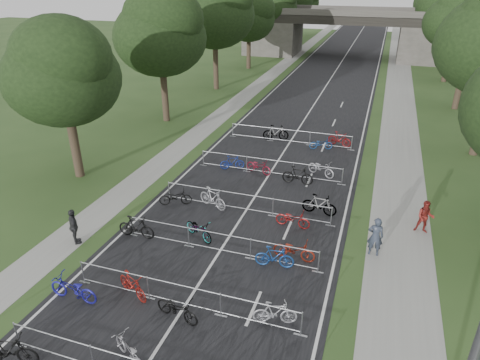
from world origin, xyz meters
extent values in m
cube|color=black|center=(0.00, 50.00, 0.01)|extent=(11.00, 140.00, 0.01)
cube|color=gray|center=(8.00, 50.00, 0.01)|extent=(3.00, 140.00, 0.01)
cube|color=gray|center=(-7.50, 50.00, 0.01)|extent=(2.00, 140.00, 0.01)
cube|color=silver|center=(0.00, 50.00, 0.00)|extent=(0.12, 140.00, 0.00)
cube|color=#44423C|center=(-11.50, 65.00, 2.50)|extent=(8.00, 8.00, 5.00)
cube|color=#44423C|center=(11.50, 65.00, 2.50)|extent=(8.00, 8.00, 5.00)
cube|color=black|center=(0.00, 65.00, 5.60)|extent=(30.00, 8.00, 1.20)
cube|color=#44423C|center=(0.00, 61.20, 6.60)|extent=(30.00, 0.40, 0.90)
cube|color=#44423C|center=(0.00, 68.80, 6.60)|extent=(30.00, 0.40, 0.90)
cylinder|color=#33261C|center=(-11.50, 16.00, 2.10)|extent=(0.56, 0.56, 4.20)
ellipsoid|color=black|center=(-11.50, 16.00, 6.22)|extent=(6.72, 6.72, 5.51)
sphere|color=black|center=(-10.90, 15.50, 7.56)|extent=(5.38, 5.38, 5.38)
sphere|color=black|center=(-12.00, 16.50, 5.38)|extent=(4.37, 4.37, 4.37)
cylinder|color=#33261C|center=(-11.50, 28.00, 2.36)|extent=(0.56, 0.56, 4.72)
ellipsoid|color=black|center=(-11.50, 28.00, 6.99)|extent=(7.56, 7.56, 6.20)
sphere|color=black|center=(-10.90, 27.50, 8.50)|extent=(6.05, 6.05, 6.05)
sphere|color=black|center=(-12.00, 28.50, 6.05)|extent=(4.91, 4.91, 4.91)
cylinder|color=#33261C|center=(-11.50, 40.00, 2.62)|extent=(0.56, 0.56, 5.25)
ellipsoid|color=black|center=(-11.50, 40.00, 7.77)|extent=(8.40, 8.40, 6.89)
sphere|color=black|center=(-12.00, 40.50, 6.72)|extent=(5.46, 5.46, 5.46)
cylinder|color=#33261C|center=(13.00, 40.00, 1.92)|extent=(0.56, 0.56, 3.85)
ellipsoid|color=black|center=(13.00, 40.00, 5.70)|extent=(6.16, 6.16, 5.05)
sphere|color=black|center=(13.60, 39.50, 6.93)|extent=(4.93, 4.93, 4.93)
sphere|color=black|center=(12.50, 40.50, 4.93)|extent=(4.00, 4.00, 4.00)
cylinder|color=#33261C|center=(-11.50, 52.00, 2.10)|extent=(0.56, 0.56, 4.20)
ellipsoid|color=black|center=(-11.50, 52.00, 6.22)|extent=(6.72, 6.72, 5.51)
sphere|color=black|center=(-10.90, 51.50, 7.56)|extent=(5.38, 5.38, 5.38)
sphere|color=black|center=(-12.00, 52.50, 5.38)|extent=(4.37, 4.37, 4.37)
cylinder|color=#33261C|center=(13.00, 52.00, 2.24)|extent=(0.56, 0.56, 4.48)
ellipsoid|color=black|center=(13.00, 52.00, 6.63)|extent=(7.17, 7.17, 5.88)
sphere|color=black|center=(13.60, 51.50, 8.06)|extent=(5.73, 5.73, 5.73)
sphere|color=black|center=(12.50, 52.50, 5.73)|extent=(4.66, 4.66, 4.66)
cylinder|color=#33261C|center=(-11.50, 64.00, 2.36)|extent=(0.56, 0.56, 4.72)
ellipsoid|color=black|center=(-11.50, 64.00, 6.99)|extent=(7.56, 7.56, 6.20)
sphere|color=black|center=(-12.00, 64.50, 6.05)|extent=(4.91, 4.91, 4.91)
cylinder|color=#33261C|center=(13.00, 64.00, 2.55)|extent=(0.56, 0.56, 5.11)
ellipsoid|color=black|center=(13.00, 64.00, 7.56)|extent=(8.18, 8.18, 6.70)
sphere|color=black|center=(12.50, 64.50, 6.54)|extent=(5.31, 5.31, 5.31)
cylinder|color=#33261C|center=(-11.50, 76.00, 2.62)|extent=(0.56, 0.56, 5.25)
sphere|color=black|center=(-12.00, 76.50, 6.72)|extent=(5.46, 5.46, 5.46)
cylinder|color=#33261C|center=(13.00, 76.00, 1.92)|extent=(0.56, 0.56, 3.85)
ellipsoid|color=black|center=(13.00, 76.00, 5.70)|extent=(6.16, 6.16, 5.05)
sphere|color=black|center=(13.60, 75.50, 6.93)|extent=(4.93, 4.93, 4.93)
sphere|color=black|center=(12.50, 76.50, 4.93)|extent=(4.00, 4.00, 4.00)
cylinder|color=#33261C|center=(-11.50, 88.00, 2.10)|extent=(0.56, 0.56, 4.20)
ellipsoid|color=black|center=(-11.50, 88.00, 6.22)|extent=(6.72, 6.72, 5.51)
sphere|color=black|center=(-12.00, 88.50, 5.38)|extent=(4.37, 4.37, 4.37)
cylinder|color=#33261C|center=(13.00, 88.00, 2.24)|extent=(0.56, 0.56, 4.48)
ellipsoid|color=black|center=(13.00, 88.00, 6.63)|extent=(7.17, 7.17, 5.88)
sphere|color=black|center=(12.50, 88.50, 5.73)|extent=(4.66, 4.66, 4.66)
cylinder|color=#A5A8AD|center=(0.00, 3.60, 1.05)|extent=(9.20, 0.04, 0.04)
cylinder|color=#A5A8AD|center=(-4.60, 3.60, 0.55)|extent=(0.05, 0.05, 1.10)
cube|color=#A5A8AD|center=(-4.60, 3.60, 0.01)|extent=(0.50, 0.08, 0.03)
cylinder|color=#A5A8AD|center=(-1.53, 3.60, 0.55)|extent=(0.05, 0.05, 1.10)
cylinder|color=#A5A8AD|center=(0.00, 7.20, 1.05)|extent=(9.20, 0.04, 0.04)
cylinder|color=#A5A8AD|center=(0.00, 7.20, 0.18)|extent=(9.20, 0.04, 0.04)
cylinder|color=#A5A8AD|center=(-4.60, 7.20, 0.55)|extent=(0.05, 0.05, 1.10)
cube|color=#A5A8AD|center=(-4.60, 7.20, 0.01)|extent=(0.50, 0.08, 0.03)
cylinder|color=#A5A8AD|center=(-1.53, 7.20, 0.55)|extent=(0.05, 0.05, 1.10)
cube|color=#A5A8AD|center=(-1.53, 7.20, 0.01)|extent=(0.50, 0.08, 0.03)
cylinder|color=#A5A8AD|center=(1.53, 7.20, 0.55)|extent=(0.05, 0.05, 1.10)
cube|color=#A5A8AD|center=(1.53, 7.20, 0.01)|extent=(0.50, 0.08, 0.03)
cylinder|color=#A5A8AD|center=(4.60, 7.20, 0.55)|extent=(0.05, 0.05, 1.10)
cube|color=#A5A8AD|center=(4.60, 7.20, 0.01)|extent=(0.50, 0.08, 0.03)
cylinder|color=#A5A8AD|center=(0.00, 11.00, 1.05)|extent=(9.20, 0.04, 0.04)
cylinder|color=#A5A8AD|center=(0.00, 11.00, 0.18)|extent=(9.20, 0.04, 0.04)
cylinder|color=#A5A8AD|center=(-4.60, 11.00, 0.55)|extent=(0.05, 0.05, 1.10)
cube|color=#A5A8AD|center=(-4.60, 11.00, 0.01)|extent=(0.50, 0.08, 0.03)
cylinder|color=#A5A8AD|center=(-1.53, 11.00, 0.55)|extent=(0.05, 0.05, 1.10)
cube|color=#A5A8AD|center=(-1.53, 11.00, 0.01)|extent=(0.50, 0.08, 0.03)
cylinder|color=#A5A8AD|center=(1.53, 11.00, 0.55)|extent=(0.05, 0.05, 1.10)
cube|color=#A5A8AD|center=(1.53, 11.00, 0.01)|extent=(0.50, 0.08, 0.03)
cylinder|color=#A5A8AD|center=(4.60, 11.00, 0.55)|extent=(0.05, 0.05, 1.10)
cube|color=#A5A8AD|center=(4.60, 11.00, 0.01)|extent=(0.50, 0.08, 0.03)
cylinder|color=#A5A8AD|center=(0.00, 15.00, 1.05)|extent=(9.20, 0.04, 0.04)
cylinder|color=#A5A8AD|center=(0.00, 15.00, 0.18)|extent=(9.20, 0.04, 0.04)
cylinder|color=#A5A8AD|center=(-4.60, 15.00, 0.55)|extent=(0.05, 0.05, 1.10)
cube|color=#A5A8AD|center=(-4.60, 15.00, 0.01)|extent=(0.50, 0.08, 0.03)
cylinder|color=#A5A8AD|center=(-1.53, 15.00, 0.55)|extent=(0.05, 0.05, 1.10)
cube|color=#A5A8AD|center=(-1.53, 15.00, 0.01)|extent=(0.50, 0.08, 0.03)
cylinder|color=#A5A8AD|center=(1.53, 15.00, 0.55)|extent=(0.05, 0.05, 1.10)
cube|color=#A5A8AD|center=(1.53, 15.00, 0.01)|extent=(0.50, 0.08, 0.03)
cylinder|color=#A5A8AD|center=(4.60, 15.00, 0.55)|extent=(0.05, 0.05, 1.10)
cube|color=#A5A8AD|center=(4.60, 15.00, 0.01)|extent=(0.50, 0.08, 0.03)
cylinder|color=#A5A8AD|center=(0.00, 20.00, 1.05)|extent=(9.20, 0.04, 0.04)
cylinder|color=#A5A8AD|center=(0.00, 20.00, 0.18)|extent=(9.20, 0.04, 0.04)
cylinder|color=#A5A8AD|center=(-4.60, 20.00, 0.55)|extent=(0.05, 0.05, 1.10)
cube|color=#A5A8AD|center=(-4.60, 20.00, 0.01)|extent=(0.50, 0.08, 0.03)
cylinder|color=#A5A8AD|center=(-1.53, 20.00, 0.55)|extent=(0.05, 0.05, 1.10)
cube|color=#A5A8AD|center=(-1.53, 20.00, 0.01)|extent=(0.50, 0.08, 0.03)
cylinder|color=#A5A8AD|center=(1.53, 20.00, 0.55)|extent=(0.05, 0.05, 1.10)
cube|color=#A5A8AD|center=(1.53, 20.00, 0.01)|extent=(0.50, 0.08, 0.03)
cylinder|color=#A5A8AD|center=(4.60, 20.00, 0.55)|extent=(0.05, 0.05, 1.10)
cube|color=#A5A8AD|center=(4.60, 20.00, 0.01)|extent=(0.50, 0.08, 0.03)
cylinder|color=#A5A8AD|center=(0.00, 26.00, 1.05)|extent=(9.20, 0.04, 0.04)
cylinder|color=#A5A8AD|center=(0.00, 26.00, 0.18)|extent=(9.20, 0.04, 0.04)
cylinder|color=#A5A8AD|center=(-4.60, 26.00, 0.55)|extent=(0.05, 0.05, 1.10)
cube|color=#A5A8AD|center=(-4.60, 26.00, 0.01)|extent=(0.50, 0.08, 0.03)
cylinder|color=#A5A8AD|center=(-1.53, 26.00, 0.55)|extent=(0.05, 0.05, 1.10)
cube|color=#A5A8AD|center=(-1.53, 26.00, 0.01)|extent=(0.50, 0.08, 0.03)
cylinder|color=#A5A8AD|center=(1.53, 26.00, 0.55)|extent=(0.05, 0.05, 1.10)
cube|color=#A5A8AD|center=(1.53, 26.00, 0.01)|extent=(0.50, 0.08, 0.03)
cylinder|color=#A5A8AD|center=(4.60, 26.00, 0.55)|extent=(0.05, 0.05, 1.10)
cube|color=#A5A8AD|center=(4.60, 26.00, 0.01)|extent=(0.50, 0.08, 0.03)
imported|color=black|center=(-4.30, 2.92, 0.62)|extent=(2.13, 1.06, 1.23)
imported|color=gray|center=(-0.56, 4.24, 0.49)|extent=(1.95, 1.47, 0.98)
imported|color=#1D1B97|center=(-4.30, 6.17, 0.56)|extent=(2.13, 0.75, 1.12)
imported|color=maroon|center=(-2.21, 7.13, 0.55)|extent=(1.87, 1.24, 1.09)
imported|color=black|center=(0.05, 6.55, 0.50)|extent=(1.98, 1.04, 0.99)
imported|color=#B3B4BB|center=(3.56, 7.49, 0.50)|extent=(1.73, 0.92, 1.00)
imported|color=black|center=(-4.30, 10.93, 0.58)|extent=(1.93, 0.59, 1.15)
imported|color=#A5A8AD|center=(-1.37, 11.83, 0.50)|extent=(2.00, 1.49, 1.00)
imported|color=#1A4592|center=(2.70, 10.78, 0.53)|extent=(1.80, 0.72, 1.05)
imported|color=maroon|center=(3.40, 11.61, 0.51)|extent=(1.96, 0.76, 1.02)
imported|color=black|center=(-3.96, 14.49, 0.48)|extent=(1.91, 1.31, 0.95)
imported|color=#96979D|center=(-1.86, 14.87, 0.58)|extent=(2.00, 1.26, 1.17)
imported|color=maroon|center=(2.76, 14.31, 0.47)|extent=(1.85, 0.76, 0.95)
imported|color=#A5A8AD|center=(3.83, 16.01, 0.57)|extent=(1.95, 0.73, 1.14)
imported|color=navy|center=(-2.54, 20.03, 0.49)|extent=(1.66, 1.09, 0.97)
imported|color=maroon|center=(-0.72, 20.02, 0.49)|extent=(1.97, 1.20, 0.98)
imported|color=black|center=(1.98, 19.25, 0.58)|extent=(1.93, 0.55, 1.16)
imported|color=#B0AFB7|center=(3.17, 20.92, 0.51)|extent=(2.06, 1.50, 1.03)
imported|color=#A5A8AD|center=(-1.18, 26.30, 0.60)|extent=(2.07, 0.99, 1.20)
imported|color=#19478D|center=(2.46, 25.46, 0.44)|extent=(1.78, 1.06, 0.88)
imported|color=maroon|center=(3.66, 26.55, 0.55)|extent=(1.90, 0.99, 1.10)
imported|color=#2E3646|center=(6.80, 13.15, 0.97)|extent=(0.72, 0.49, 1.93)
imported|color=maroon|center=(9.06, 15.89, 0.86)|extent=(0.86, 0.68, 1.73)
imported|color=#262628|center=(-6.80, 9.55, 0.91)|extent=(1.07, 1.06, 1.82)
camera|label=1|loc=(6.15, -4.28, 11.78)|focal=32.00mm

